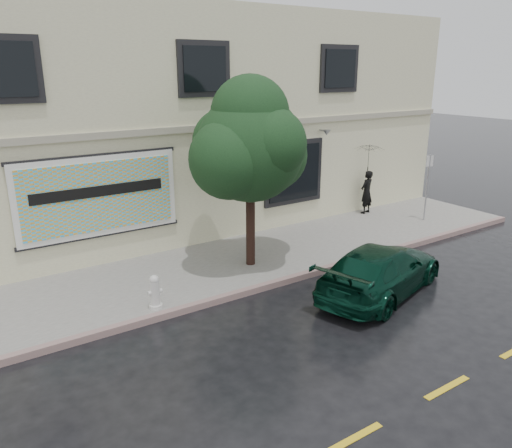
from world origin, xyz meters
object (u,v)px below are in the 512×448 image
pedestrian (367,192)px  street_tree (250,149)px  car (381,270)px  fire_hydrant (155,292)px

pedestrian → street_tree: street_tree is taller
car → street_tree: 4.40m
car → fire_hydrant: car is taller
street_tree → car: bearing=-59.6°
street_tree → fire_hydrant: bearing=-162.5°
car → fire_hydrant: size_ratio=5.34×
car → street_tree: bearing=13.8°
fire_hydrant → street_tree: bearing=31.8°
pedestrian → fire_hydrant: size_ratio=2.02×
car → pedestrian: pedestrian is taller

